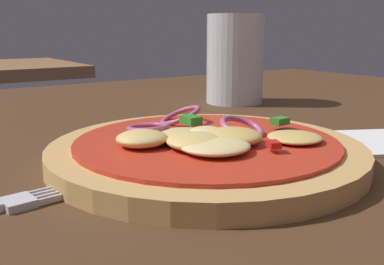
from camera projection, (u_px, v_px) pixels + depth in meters
name	position (u px, v px, depth m)	size (l,w,h in m)	color
dining_table	(201.00, 174.00, 0.38)	(1.37, 1.08, 0.03)	#4C301C
pizza	(206.00, 149.00, 0.35)	(0.25, 0.25, 0.03)	tan
beer_glass	(235.00, 63.00, 0.63)	(0.08, 0.08, 0.12)	silver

